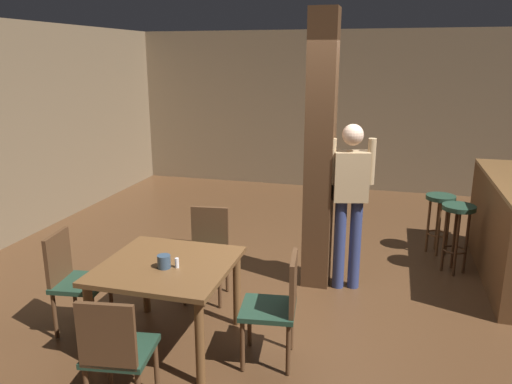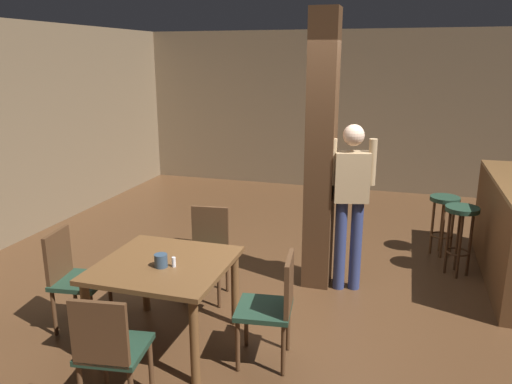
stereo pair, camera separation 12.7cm
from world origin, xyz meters
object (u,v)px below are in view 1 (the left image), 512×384
(chair_north, at_px, (208,248))
(dining_table, at_px, (168,275))
(chair_south, at_px, (116,350))
(chair_west, at_px, (73,277))
(salt_shaker, at_px, (177,263))
(bar_stool_near, at_px, (457,222))
(napkin_cup, at_px, (164,262))
(chair_east, at_px, (278,303))
(bar_stool_mid, at_px, (440,210))
(bar_counter, at_px, (503,228))
(standing_person, at_px, (350,195))

(chair_north, bearing_deg, dining_table, -89.91)
(chair_north, bearing_deg, chair_south, -88.41)
(chair_west, distance_m, salt_shaker, 1.05)
(bar_stool_near, bearing_deg, chair_south, -128.02)
(dining_table, relative_size, chair_west, 1.17)
(napkin_cup, bearing_deg, chair_north, 91.12)
(chair_east, relative_size, bar_stool_mid, 1.21)
(chair_west, bearing_deg, bar_counter, 29.93)
(chair_south, bearing_deg, bar_stool_mid, 58.07)
(napkin_cup, xyz_separation_m, standing_person, (1.31, 1.56, 0.22))
(dining_table, xyz_separation_m, bar_stool_near, (2.45, 2.17, -0.03))
(chair_west, height_order, bar_stool_near, chair_west)
(chair_north, height_order, standing_person, standing_person)
(chair_south, bearing_deg, dining_table, 93.11)
(chair_east, distance_m, salt_shaker, 0.86)
(napkin_cup, bearing_deg, chair_east, 5.00)
(chair_north, relative_size, bar_stool_near, 1.13)
(chair_south, bearing_deg, standing_person, 61.79)
(bar_counter, xyz_separation_m, bar_stool_near, (-0.47, -0.02, 0.03))
(chair_east, height_order, salt_shaker, chair_east)
(salt_shaker, bearing_deg, bar_stool_mid, 51.71)
(salt_shaker, distance_m, bar_counter, 3.61)
(dining_table, distance_m, bar_counter, 3.66)
(salt_shaker, xyz_separation_m, standing_person, (1.21, 1.53, 0.23))
(chair_south, xyz_separation_m, bar_counter, (2.88, 3.10, 0.05))
(chair_west, distance_m, napkin_cup, 0.96)
(dining_table, bearing_deg, napkin_cup, -78.30)
(chair_west, distance_m, chair_south, 1.30)
(napkin_cup, bearing_deg, salt_shaker, 17.67)
(chair_south, bearing_deg, napkin_cup, 92.17)
(chair_south, distance_m, bar_counter, 4.23)
(napkin_cup, distance_m, bar_counter, 3.70)
(chair_west, xyz_separation_m, salt_shaker, (1.01, -0.05, 0.26))
(napkin_cup, relative_size, standing_person, 0.06)
(chair_west, xyz_separation_m, bar_stool_near, (3.35, 2.18, 0.08))
(chair_east, xyz_separation_m, napkin_cup, (-0.91, -0.08, 0.28))
(chair_south, xyz_separation_m, chair_east, (0.88, 0.90, 0.00))
(chair_south, distance_m, bar_stool_mid, 4.29)
(dining_table, xyz_separation_m, bar_counter, (2.93, 2.19, -0.06))
(chair_south, height_order, standing_person, standing_person)
(standing_person, xyz_separation_m, bar_stool_near, (1.13, 0.70, -0.41))
(chair_west, xyz_separation_m, chair_east, (1.83, 0.00, 0.00))
(chair_south, height_order, bar_counter, bar_counter)
(dining_table, xyz_separation_m, salt_shaker, (0.11, -0.06, 0.15))
(bar_stool_mid, bearing_deg, chair_south, -121.93)
(napkin_cup, bearing_deg, chair_west, 175.12)
(dining_table, xyz_separation_m, chair_south, (0.05, -0.91, -0.12))
(salt_shaker, height_order, standing_person, standing_person)
(chair_east, bearing_deg, salt_shaker, -176.56)
(chair_north, xyz_separation_m, bar_stool_mid, (2.32, 1.81, 0.05))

